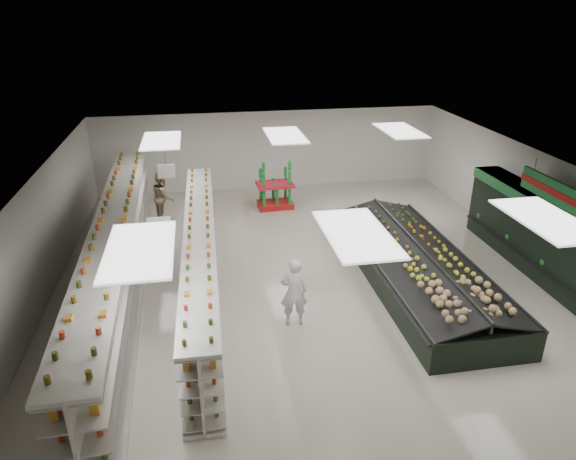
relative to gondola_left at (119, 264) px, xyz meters
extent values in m
plane|color=beige|center=(5.07, 0.22, -1.03)|extent=(16.00, 16.00, 0.00)
cube|color=white|center=(5.07, 0.22, 2.17)|extent=(14.00, 16.00, 0.02)
cube|color=white|center=(5.07, 8.22, 0.57)|extent=(14.00, 0.02, 3.20)
cube|color=white|center=(-1.93, 0.22, 0.57)|extent=(0.02, 16.00, 3.20)
cube|color=white|center=(12.07, 0.22, 0.57)|extent=(0.02, 16.00, 3.20)
cube|color=black|center=(11.62, -1.28, 0.07)|extent=(0.80, 8.00, 2.20)
cube|color=#1F7738|center=(11.60, -1.28, 1.02)|extent=(0.85, 8.00, 0.30)
cube|color=black|center=(11.37, -1.28, -0.48)|extent=(0.55, 7.80, 0.15)
cube|color=#BAB7AF|center=(11.47, -1.28, 0.32)|extent=(0.45, 7.70, 0.03)
cube|color=#BAB7AF|center=(11.47, -1.28, 0.62)|extent=(0.45, 7.70, 0.03)
cube|color=white|center=(1.27, -1.78, 1.72)|extent=(0.50, 0.06, 0.40)
cube|color=#AD1413|center=(1.27, -1.78, 1.72)|extent=(0.52, 0.02, 0.12)
cylinder|color=black|center=(1.27, -1.78, 2.02)|extent=(0.01, 0.01, 0.50)
cube|color=white|center=(1.27, 2.22, 1.72)|extent=(0.50, 0.06, 0.40)
cube|color=#AD1413|center=(1.27, 2.22, 1.72)|extent=(0.52, 0.02, 0.12)
cylinder|color=black|center=(1.27, 2.22, 2.02)|extent=(0.01, 0.01, 0.50)
cube|color=#1F7738|center=(11.32, -1.28, 1.62)|extent=(0.10, 3.20, 0.60)
cube|color=#AD1413|center=(11.26, -1.28, 1.62)|extent=(0.03, 3.20, 0.18)
cylinder|color=black|center=(11.32, -0.08, 2.02)|extent=(0.01, 0.01, 0.50)
cube|color=silver|center=(0.00, 0.00, -0.96)|extent=(1.34, 12.93, 0.13)
cube|color=silver|center=(0.00, 0.00, 0.05)|extent=(0.44, 12.90, 2.15)
cube|color=silver|center=(0.00, 0.00, 1.17)|extent=(1.34, 12.93, 0.09)
cube|color=#BAB7AF|center=(-0.25, -0.01, -0.83)|extent=(0.84, 12.81, 0.03)
cube|color=#BAB7AF|center=(-0.25, -0.01, -0.36)|extent=(0.84, 12.81, 0.03)
cube|color=#BAB7AF|center=(-0.25, -0.01, 0.11)|extent=(0.84, 12.81, 0.03)
cube|color=#BAB7AF|center=(-0.25, -0.01, 0.58)|extent=(0.84, 12.81, 0.03)
cube|color=#BAB7AF|center=(-0.25, -0.01, 1.05)|extent=(0.84, 12.81, 0.03)
cube|color=#BAB7AF|center=(0.25, 0.01, -0.83)|extent=(0.84, 12.81, 0.03)
cube|color=#BAB7AF|center=(0.25, 0.01, -0.36)|extent=(0.84, 12.81, 0.03)
cube|color=#BAB7AF|center=(0.25, 0.01, 0.11)|extent=(0.84, 12.81, 0.03)
cube|color=#BAB7AF|center=(0.25, 0.01, 0.58)|extent=(0.84, 12.81, 0.03)
cube|color=#BAB7AF|center=(0.25, 0.01, 1.05)|extent=(0.84, 12.81, 0.03)
cube|color=silver|center=(2.08, 0.04, -0.97)|extent=(1.01, 10.60, 0.11)
cube|color=silver|center=(2.08, 0.04, -0.15)|extent=(0.27, 10.58, 1.76)
cube|color=silver|center=(2.08, 0.04, 0.77)|extent=(1.01, 10.60, 0.07)
cube|color=#BAB7AF|center=(1.88, 0.04, -0.87)|extent=(0.60, 10.50, 0.03)
cube|color=#BAB7AF|center=(1.88, 0.04, -0.48)|extent=(0.60, 10.50, 0.03)
cube|color=#BAB7AF|center=(1.88, 0.04, -0.10)|extent=(0.60, 10.50, 0.03)
cube|color=#BAB7AF|center=(1.88, 0.04, 0.29)|extent=(0.60, 10.50, 0.03)
cube|color=#BAB7AF|center=(1.88, 0.04, 0.68)|extent=(0.60, 10.50, 0.03)
cube|color=#BAB7AF|center=(2.29, 0.03, -0.87)|extent=(0.60, 10.50, 0.03)
cube|color=#BAB7AF|center=(2.29, 0.03, -0.48)|extent=(0.60, 10.50, 0.03)
cube|color=#BAB7AF|center=(2.29, 0.03, -0.10)|extent=(0.60, 10.50, 0.03)
cube|color=#BAB7AF|center=(2.29, 0.03, 0.29)|extent=(0.60, 10.50, 0.03)
cube|color=#BAB7AF|center=(2.29, 0.03, 0.68)|extent=(0.60, 10.50, 0.03)
cube|color=black|center=(7.96, -0.54, -0.65)|extent=(2.62, 7.61, 0.76)
cube|color=#262626|center=(6.70, -0.54, -0.25)|extent=(0.08, 7.60, 0.07)
cube|color=#262626|center=(9.22, -0.54, -0.25)|extent=(0.08, 7.60, 0.07)
cube|color=black|center=(7.29, -0.54, -0.14)|extent=(1.41, 7.50, 0.39)
cube|color=black|center=(8.64, -0.54, -0.14)|extent=(1.41, 7.50, 0.39)
cube|color=#262626|center=(7.96, -0.54, -0.03)|extent=(0.07, 7.49, 0.27)
cube|color=#AD1413|center=(4.95, 5.83, -0.92)|extent=(1.35, 0.94, 0.22)
cube|color=red|center=(4.95, 5.83, -0.11)|extent=(1.41, 1.00, 0.11)
imported|color=silver|center=(4.22, -1.94, -0.14)|extent=(0.67, 0.47, 1.77)
imported|color=tan|center=(0.87, 5.17, -0.12)|extent=(0.60, 0.92, 1.82)
camera|label=1|loc=(2.24, -12.28, 6.15)|focal=32.00mm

